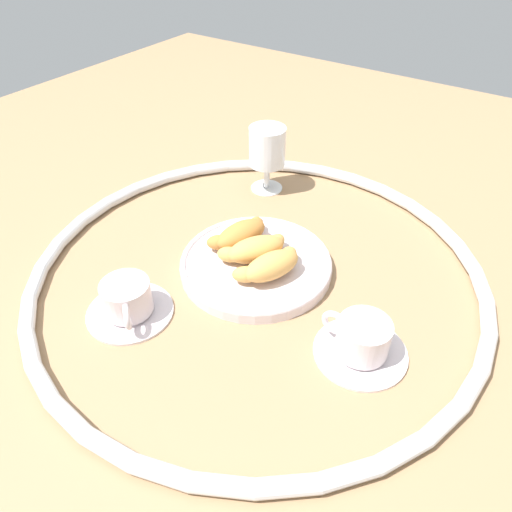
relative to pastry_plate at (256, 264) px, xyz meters
The scene contains 9 objects.
ground_plane 0.02m from the pastry_plate, 135.68° to the right, with size 2.20×2.20×0.00m, color #997551.
table_chrome_rim 0.02m from the pastry_plate, 135.68° to the right, with size 0.77×0.77×0.02m, color silver.
pastry_plate is the anchor object (origin of this frame).
croissant_large 0.06m from the pastry_plate, 114.73° to the right, with size 0.13×0.10×0.04m.
croissant_small 0.03m from the pastry_plate, 57.25° to the left, with size 0.12×0.11×0.04m.
croissant_extra 0.06m from the pastry_plate, 65.93° to the left, with size 0.13×0.09×0.04m.
coffee_cup_near 0.23m from the pastry_plate, 152.71° to the left, with size 0.14×0.14×0.06m.
coffee_cup_far 0.24m from the pastry_plate, 106.76° to the right, with size 0.14×0.14×0.06m.
juice_glass_left 0.28m from the pastry_plate, 29.46° to the left, with size 0.08×0.08×0.14m.
Camera 1 is at (-0.51, -0.35, 0.55)m, focal length 33.86 mm.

